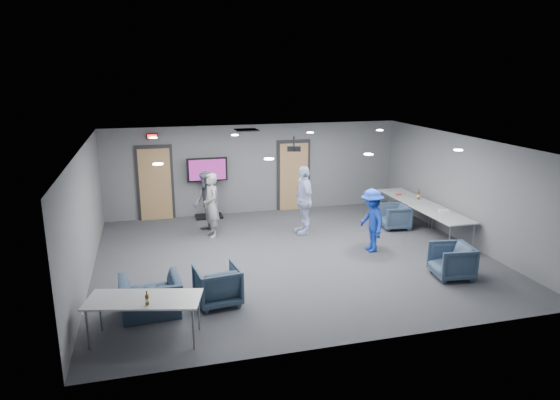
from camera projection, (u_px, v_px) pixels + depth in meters
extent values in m
plane|color=#37393E|center=(292.00, 256.00, 11.82)|extent=(9.00, 9.00, 0.00)
plane|color=silver|center=(293.00, 143.00, 11.14)|extent=(9.00, 9.00, 0.00)
cube|color=slate|center=(256.00, 169.00, 15.22)|extent=(9.00, 0.02, 2.70)
cube|color=slate|center=(366.00, 265.00, 7.74)|extent=(9.00, 0.02, 2.70)
cube|color=slate|center=(85.00, 215.00, 10.35)|extent=(0.02, 8.00, 2.70)
cube|color=slate|center=(463.00, 189.00, 12.61)|extent=(0.02, 8.00, 2.70)
cube|color=black|center=(155.00, 183.00, 14.50)|extent=(1.06, 0.06, 2.24)
cube|color=tan|center=(155.00, 185.00, 14.47)|extent=(0.90, 0.05, 2.10)
cylinder|color=gray|center=(168.00, 186.00, 14.53)|extent=(0.04, 0.10, 0.04)
cube|color=black|center=(293.00, 176.00, 15.56)|extent=(1.06, 0.06, 2.24)
cube|color=tan|center=(294.00, 177.00, 15.53)|extent=(0.90, 0.05, 2.10)
cylinder|color=gray|center=(305.00, 178.00, 15.58)|extent=(0.04, 0.10, 0.04)
cube|color=black|center=(152.00, 136.00, 14.13)|extent=(0.32, 0.06, 0.16)
cube|color=#FF0C0C|center=(152.00, 137.00, 14.09)|extent=(0.26, 0.02, 0.11)
cube|color=black|center=(247.00, 130.00, 13.63)|extent=(0.60, 0.60, 0.03)
cylinder|color=white|center=(158.00, 164.00, 8.71)|extent=(0.18, 0.18, 0.02)
cylinder|color=white|center=(153.00, 138.00, 12.07)|extent=(0.18, 0.18, 0.02)
cylinder|color=white|center=(269.00, 159.00, 9.21)|extent=(0.18, 0.18, 0.02)
cylinder|color=white|center=(235.00, 135.00, 12.57)|extent=(0.18, 0.18, 0.02)
cylinder|color=white|center=(368.00, 154.00, 9.71)|extent=(0.18, 0.18, 0.02)
cylinder|color=white|center=(310.00, 133.00, 13.08)|extent=(0.18, 0.18, 0.02)
cylinder|color=white|center=(458.00, 150.00, 10.22)|extent=(0.18, 0.18, 0.02)
cylinder|color=white|center=(380.00, 130.00, 13.58)|extent=(0.18, 0.18, 0.02)
imported|color=#9FA19E|center=(211.00, 205.00, 13.03)|extent=(0.53, 0.69, 1.70)
imported|color=slate|center=(207.00, 203.00, 13.26)|extent=(0.79, 0.94, 1.69)
imported|color=#C6D4FF|center=(304.00, 200.00, 13.26)|extent=(0.47, 1.09, 1.85)
imported|color=#1A3AAC|center=(372.00, 220.00, 11.98)|extent=(0.58, 1.00, 1.54)
imported|color=#374860|center=(395.00, 217.00, 13.81)|extent=(0.84, 0.82, 0.68)
imported|color=#3B4E66|center=(452.00, 261.00, 10.53)|extent=(0.90, 0.88, 0.73)
imported|color=#394D63|center=(217.00, 285.00, 9.34)|extent=(0.89, 0.91, 0.74)
imported|color=#34455A|center=(151.00, 297.00, 8.92)|extent=(1.12, 0.99, 0.69)
cube|color=#B5B8BA|center=(405.00, 196.00, 14.51)|extent=(0.79, 1.88, 0.03)
cylinder|color=gray|center=(381.00, 202.00, 15.33)|extent=(0.04, 0.04, 0.70)
cylinder|color=gray|center=(409.00, 217.00, 13.71)|extent=(0.04, 0.04, 0.70)
cylinder|color=gray|center=(399.00, 200.00, 15.48)|extent=(0.04, 0.04, 0.70)
cylinder|color=gray|center=(429.00, 216.00, 13.87)|extent=(0.04, 0.04, 0.70)
cube|color=#B5B8BA|center=(442.00, 214.00, 12.73)|extent=(0.82, 1.96, 0.03)
cylinder|color=gray|center=(411.00, 219.00, 13.58)|extent=(0.04, 0.04, 0.70)
cylinder|color=gray|center=(449.00, 240.00, 11.90)|extent=(0.04, 0.04, 0.70)
cylinder|color=gray|center=(433.00, 217.00, 13.75)|extent=(0.04, 0.04, 0.70)
cylinder|color=gray|center=(473.00, 237.00, 12.06)|extent=(0.04, 0.04, 0.70)
cube|color=#B5B8BA|center=(144.00, 299.00, 7.99)|extent=(1.94, 1.17, 0.03)
cylinder|color=gray|center=(199.00, 311.00, 8.38)|extent=(0.04, 0.04, 0.70)
cylinder|color=gray|center=(100.00, 312.00, 8.36)|extent=(0.04, 0.04, 0.70)
cylinder|color=gray|center=(193.00, 329.00, 7.81)|extent=(0.04, 0.04, 0.70)
cylinder|color=gray|center=(87.00, 330.00, 7.78)|extent=(0.04, 0.04, 0.70)
cylinder|color=#5B3C0F|center=(147.00, 300.00, 7.76)|extent=(0.06, 0.06, 0.16)
cylinder|color=#5B3C0F|center=(147.00, 293.00, 7.73)|extent=(0.02, 0.02, 0.07)
cylinder|color=beige|center=(147.00, 300.00, 7.76)|extent=(0.06, 0.06, 0.05)
cylinder|color=#5B3C0F|center=(418.00, 196.00, 14.08)|extent=(0.07, 0.07, 0.21)
cylinder|color=#5B3C0F|center=(419.00, 191.00, 14.04)|extent=(0.03, 0.03, 0.09)
cylinder|color=beige|center=(418.00, 196.00, 14.08)|extent=(0.08, 0.08, 0.07)
cube|color=#BA312E|center=(399.00, 195.00, 14.57)|extent=(0.16, 0.11, 0.04)
cube|color=silver|center=(444.00, 211.00, 12.84)|extent=(0.27, 0.22, 0.05)
cube|color=black|center=(209.00, 216.00, 14.94)|extent=(0.78, 0.56, 0.06)
cylinder|color=black|center=(208.00, 194.00, 14.76)|extent=(0.06, 0.06, 1.34)
cube|color=black|center=(207.00, 170.00, 14.58)|extent=(1.17, 0.07, 0.69)
cube|color=#6D185E|center=(207.00, 170.00, 14.53)|extent=(1.06, 0.01, 0.60)
cylinder|color=black|center=(294.00, 141.00, 12.31)|extent=(0.04, 0.04, 0.22)
cube|color=black|center=(294.00, 148.00, 12.35)|extent=(0.39, 0.36, 0.13)
cylinder|color=black|center=(296.00, 149.00, 12.21)|extent=(0.08, 0.06, 0.08)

